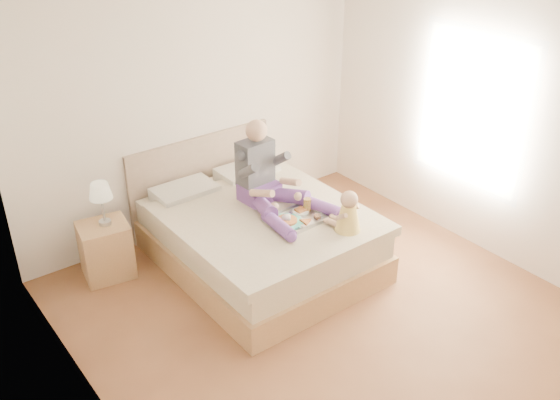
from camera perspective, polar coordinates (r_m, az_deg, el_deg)
room at (r=4.89m, az=5.54°, el=4.03°), size 4.02×4.22×2.71m
bed at (r=6.14m, az=-2.29°, el=-2.98°), size 1.70×2.18×1.00m
nightstand at (r=6.17m, az=-15.62°, el=-4.43°), size 0.51×0.47×0.55m
lamp at (r=5.89m, az=-16.09°, el=0.59°), size 0.21×0.21×0.43m
adult at (r=5.93m, az=-1.15°, el=1.78°), size 0.71×1.03×0.84m
tray at (r=5.74m, az=1.37°, el=-1.59°), size 0.51×0.41×0.14m
baby at (r=5.57m, az=6.18°, el=-1.30°), size 0.26×0.35×0.39m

